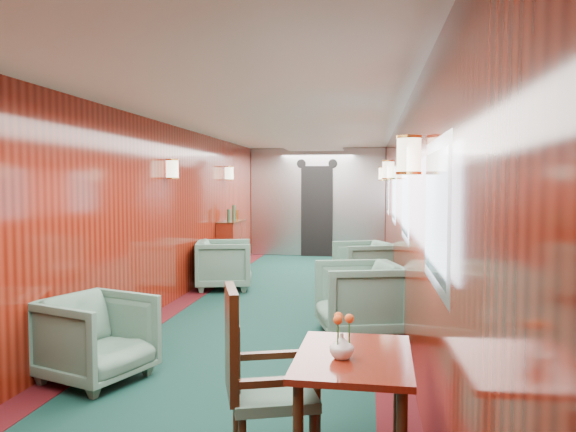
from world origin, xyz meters
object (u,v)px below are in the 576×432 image
object	(u,v)px
armchair_left_near	(96,338)
credenza	(232,246)
armchair_right_near	(359,298)
side_chair	(255,375)
armchair_left_far	(224,264)
dining_table	(354,374)
armchair_right_far	(364,265)

from	to	relation	value
armchair_left_near	credenza	bearing A→B (deg)	23.13
armchair_left_near	armchair_right_near	xyz separation A→B (m)	(2.09, 1.74, 0.04)
side_chair	credenza	xyz separation A→B (m)	(-1.87, 7.01, -0.09)
credenza	armchair_left_far	size ratio (longest dim) A/B	1.47
credenza	armchair_left_near	xyz separation A→B (m)	(0.28, -5.71, -0.13)
dining_table	armchair_left_near	world-z (taller)	armchair_left_near
armchair_left_far	armchair_right_far	xyz separation A→B (m)	(2.11, 0.30, -0.01)
armchair_left_near	armchair_right_far	size ratio (longest dim) A/B	0.96
dining_table	armchair_right_far	size ratio (longest dim) A/B	1.13
credenza	armchair_right_far	world-z (taller)	credenza
side_chair	armchair_left_near	world-z (taller)	side_chair
armchair_right_near	armchair_right_far	bearing A→B (deg)	164.53
armchair_right_far	dining_table	bearing A→B (deg)	-20.59
side_chair	armchair_right_far	world-z (taller)	side_chair
armchair_left_far	armchair_right_far	distance (m)	2.13
armchair_right_near	armchair_left_far	bearing A→B (deg)	-152.81
armchair_right_near	credenza	bearing A→B (deg)	-163.97
armchair_right_near	armchair_left_near	bearing A→B (deg)	-65.22
armchair_left_far	armchair_right_near	bearing A→B (deg)	-151.05
dining_table	armchair_left_near	distance (m)	2.44
dining_table	armchair_right_near	size ratio (longest dim) A/B	1.07
armchair_right_far	armchair_right_near	bearing A→B (deg)	-21.12
credenza	dining_table	bearing A→B (deg)	-70.79
side_chair	armchair_left_far	size ratio (longest dim) A/B	1.27
armchair_left_near	armchair_right_far	world-z (taller)	armchair_right_far
dining_table	armchair_left_far	bearing A→B (deg)	113.50
armchair_left_near	armchair_right_far	bearing A→B (deg)	-5.74
side_chair	armchair_left_near	bearing A→B (deg)	122.64
side_chair	armchair_left_near	size ratio (longest dim) A/B	1.37
credenza	armchair_right_near	size ratio (longest dim) A/B	1.42
armchair_left_near	armchair_left_far	distance (m)	4.05
dining_table	armchair_left_far	xyz separation A→B (m)	(-2.11, 5.23, -0.19)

